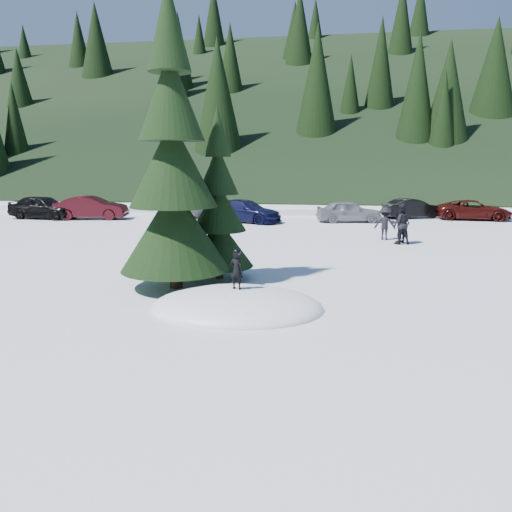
# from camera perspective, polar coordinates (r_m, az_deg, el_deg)

# --- Properties ---
(ground) EXTENTS (200.00, 200.00, 0.00)m
(ground) POSITION_cam_1_polar(r_m,az_deg,el_deg) (12.93, -2.14, -5.95)
(ground) COLOR white
(ground) RESTS_ON ground
(snow_mound) EXTENTS (4.48, 3.52, 0.96)m
(snow_mound) POSITION_cam_1_polar(r_m,az_deg,el_deg) (12.93, -2.14, -5.95)
(snow_mound) COLOR white
(snow_mound) RESTS_ON ground
(forest_hillside) EXTENTS (200.00, 60.00, 25.00)m
(forest_hillside) POSITION_cam_1_polar(r_m,az_deg,el_deg) (66.77, 6.91, 18.29)
(forest_hillside) COLOR black
(forest_hillside) RESTS_ON ground
(spruce_tall) EXTENTS (3.20, 3.20, 8.60)m
(spruce_tall) POSITION_cam_1_polar(r_m,az_deg,el_deg) (14.68, -9.47, 9.08)
(spruce_tall) COLOR #311E10
(spruce_tall) RESTS_ON ground
(spruce_short) EXTENTS (2.20, 2.20, 5.37)m
(spruce_short) POSITION_cam_1_polar(r_m,az_deg,el_deg) (15.84, -4.31, 4.90)
(spruce_short) COLOR #311E10
(spruce_short) RESTS_ON ground
(child_skier) EXTENTS (0.42, 0.34, 0.99)m
(child_skier) POSITION_cam_1_polar(r_m,az_deg,el_deg) (12.77, -2.23, -1.64)
(child_skier) COLOR black
(child_skier) RESTS_ON snow_mound
(adult_0) EXTENTS (1.04, 0.89, 1.87)m
(adult_0) POSITION_cam_1_polar(r_m,az_deg,el_deg) (23.53, 16.19, 3.57)
(adult_0) COLOR black
(adult_0) RESTS_ON ground
(adult_1) EXTENTS (1.01, 0.97, 1.69)m
(adult_1) POSITION_cam_1_polar(r_m,az_deg,el_deg) (23.85, 16.32, 3.44)
(adult_1) COLOR black
(adult_1) RESTS_ON ground
(adult_2) EXTENTS (1.11, 0.79, 1.56)m
(adult_2) POSITION_cam_1_polar(r_m,az_deg,el_deg) (24.65, 14.53, 3.60)
(adult_2) COLOR black
(adult_2) RESTS_ON ground
(car_0) EXTENTS (4.71, 2.34, 1.54)m
(car_0) POSITION_cam_1_polar(r_m,az_deg,el_deg) (35.53, -23.15, 5.18)
(car_0) COLOR black
(car_0) RESTS_ON ground
(car_1) EXTENTS (4.75, 2.34, 1.50)m
(car_1) POSITION_cam_1_polar(r_m,az_deg,el_deg) (34.12, -18.28, 5.27)
(car_1) COLOR black
(car_1) RESTS_ON ground
(car_2) EXTENTS (4.66, 2.68, 1.22)m
(car_2) POSITION_cam_1_polar(r_m,az_deg,el_deg) (33.82, -7.23, 5.44)
(car_2) COLOR #494B50
(car_2) RESTS_ON ground
(car_3) EXTENTS (5.08, 3.55, 1.37)m
(car_3) POSITION_cam_1_polar(r_m,az_deg,el_deg) (30.89, -1.24, 5.16)
(car_3) COLOR black
(car_3) RESTS_ON ground
(car_4) EXTENTS (4.17, 2.23, 1.35)m
(car_4) POSITION_cam_1_polar(r_m,az_deg,el_deg) (31.43, 10.56, 5.06)
(car_4) COLOR gray
(car_4) RESTS_ON ground
(car_5) EXTENTS (4.14, 2.77, 1.29)m
(car_5) POSITION_cam_1_polar(r_m,az_deg,el_deg) (34.56, 17.45, 5.20)
(car_5) COLOR black
(car_5) RESTS_ON ground
(car_6) EXTENTS (4.70, 2.48, 1.26)m
(car_6) POSITION_cam_1_polar(r_m,az_deg,el_deg) (35.02, 23.64, 4.84)
(car_6) COLOR #380C0A
(car_6) RESTS_ON ground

